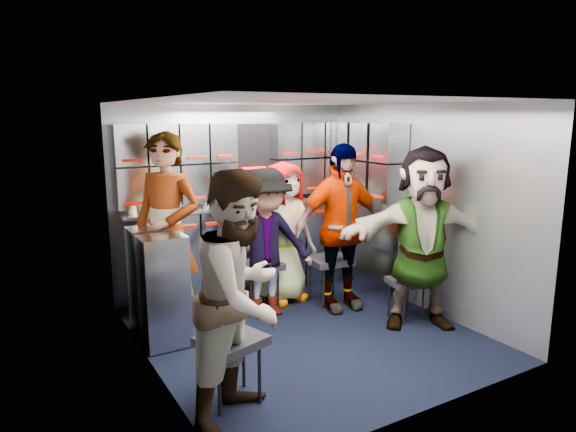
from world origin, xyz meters
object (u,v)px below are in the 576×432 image
jump_seat_near_right (407,284)px  attendant_arc_a (241,297)px  jump_seat_center (276,261)px  attendant_standing (167,233)px  attendant_arc_e (422,238)px  attendant_arc_d (340,228)px  jump_seat_mid_left (258,268)px  jump_seat_mid_right (329,263)px  attendant_arc_c (284,232)px  jump_seat_near_left (231,344)px  attendant_arc_b (266,243)px

jump_seat_near_right → attendant_arc_a: (-2.10, -0.69, 0.48)m
jump_seat_center → attendant_standing: attendant_standing is taller
attendant_arc_e → attendant_arc_d: bearing=148.5°
jump_seat_mid_left → attendant_arc_d: size_ratio=0.29×
jump_seat_mid_left → jump_seat_mid_right: 0.77m
attendant_standing → attendant_arc_c: bearing=55.7°
jump_seat_near_left → attendant_arc_e: (2.10, 0.33, 0.43)m
attendant_arc_c → attendant_arc_e: 1.47m
attendant_arc_b → jump_seat_center: bearing=57.8°
jump_seat_near_right → attendant_arc_c: 1.37m
jump_seat_near_right → attendant_arc_c: size_ratio=0.27×
jump_seat_center → attendant_arc_d: attendant_arc_d is taller
jump_seat_mid_left → attendant_arc_a: attendant_arc_a is taller
jump_seat_near_right → attendant_arc_c: attendant_arc_c is taller
attendant_standing → attendant_arc_a: attendant_standing is taller
attendant_arc_e → jump_seat_near_right: bearing=120.1°
attendant_standing → jump_seat_center: bearing=63.4°
attendant_arc_a → jump_seat_mid_left: bearing=24.5°
attendant_arc_c → jump_seat_mid_left: bearing=-173.2°
attendant_standing → attendant_arc_b: (0.94, -0.17, -0.18)m
attendant_standing → attendant_arc_a: (-0.02, -1.63, -0.09)m
attendant_arc_b → attendant_arc_e: bearing=-33.8°
jump_seat_mid_left → attendant_arc_d: (0.74, -0.38, 0.42)m
attendant_arc_a → jump_seat_mid_right: bearing=5.0°
jump_seat_mid_left → jump_seat_near_left: bearing=-123.1°
jump_seat_mid_left → attendant_standing: (-0.94, -0.01, 0.48)m
jump_seat_mid_left → attendant_arc_b: (0.00, -0.18, 0.30)m
jump_seat_mid_left → jump_seat_center: (0.36, 0.28, -0.05)m
attendant_arc_c → attendant_arc_e: attendant_arc_e is taller
attendant_arc_a → attendant_arc_b: 1.75m
jump_seat_near_left → attendant_standing: attendant_standing is taller
jump_seat_near_right → attendant_arc_d: bearing=125.3°
jump_seat_near_left → attendant_arc_c: attendant_arc_c is taller
attendant_arc_b → attendant_arc_d: bearing=-9.1°
jump_seat_mid_left → jump_seat_near_right: size_ratio=1.22×
attendant_standing → attendant_arc_c: attendant_standing is taller
jump_seat_center → attendant_standing: bearing=-167.2°
attendant_standing → attendant_arc_d: size_ratio=1.08×
attendant_standing → attendant_arc_e: (2.08, -1.12, -0.06)m
jump_seat_center → attendant_arc_a: (-1.32, -1.92, 0.44)m
jump_seat_mid_right → attendant_arc_a: bearing=-139.6°
jump_seat_near_left → attendant_standing: bearing=89.3°
attendant_standing → attendant_arc_d: bearing=38.3°
attendant_arc_b → attendant_arc_c: attendant_arc_c is taller
jump_seat_near_left → attendant_arc_a: bearing=-90.0°
jump_seat_near_right → attendant_arc_b: attendant_arc_b is taller
attendant_standing → attendant_arc_e: 2.37m
jump_seat_mid_right → attendant_arc_d: 0.45m
jump_seat_mid_left → jump_seat_near_right: (1.15, -0.95, -0.08)m
jump_seat_mid_left → attendant_arc_c: size_ratio=0.33×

